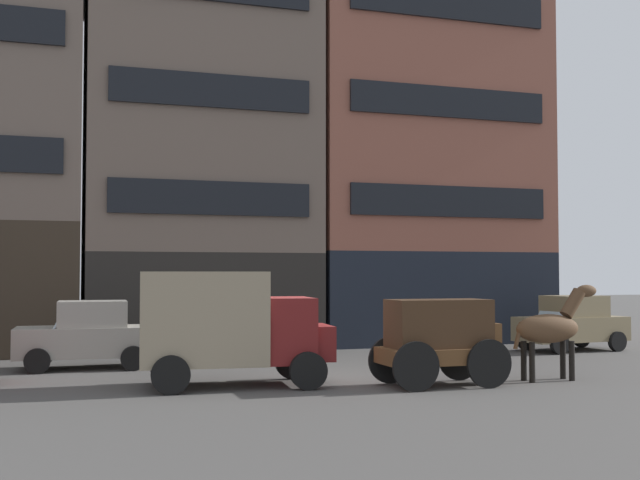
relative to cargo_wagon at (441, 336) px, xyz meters
name	(u,v)px	position (x,y,z in m)	size (l,w,h in m)	color
ground_plane	(311,379)	(-2.48, 2.11, -1.15)	(120.00, 120.00, 0.00)	#4C4947
building_center_left	(199,95)	(-3.72, 11.50, 7.78)	(8.30, 5.75, 17.76)	black
building_center_right	(418,106)	(4.84, 11.50, 7.96)	(9.53, 5.75, 18.12)	black
cargo_wagon	(441,336)	(0.00, 0.00, 0.00)	(2.90, 1.50, 1.98)	brown
draft_horse	(551,328)	(2.95, 0.00, 0.12)	(2.34, 0.60, 2.30)	#513823
delivery_truck_near	(229,324)	(-4.66, 1.41, 0.28)	(4.48, 2.46, 2.62)	maroon
sedan_light	(572,323)	(7.92, 6.13, -0.23)	(3.84, 2.16, 1.83)	#7A6B4C
sedan_parked_curb	(88,335)	(-7.61, 5.93, -0.23)	(3.76, 1.98, 1.83)	gray
pedestrian_officer	(289,324)	(-1.50, 7.56, -0.17)	(0.50, 0.50, 1.79)	black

